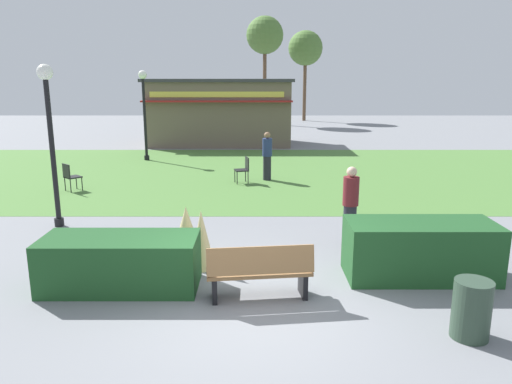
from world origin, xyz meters
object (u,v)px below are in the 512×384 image
(cafe_chair_west, at_px, (71,175))
(tree_right_bg, at_px, (306,49))
(lamppost_far, at_px, (145,104))
(lamppost_mid, at_px, (51,126))
(person_standing, at_px, (351,205))
(cafe_chair_east, at_px, (245,168))
(tree_left_bg, at_px, (266,36))
(parked_car_west_slot, at_px, (215,121))
(park_bench, at_px, (260,271))
(trash_bin, at_px, (473,310))
(food_kiosk, at_px, (221,112))
(person_strolling, at_px, (268,156))

(cafe_chair_west, bearing_deg, tree_right_bg, 69.29)
(lamppost_far, xyz_separation_m, tree_right_bg, (8.83, 20.19, 3.39))
(lamppost_mid, distance_m, person_standing, 7.10)
(cafe_chair_east, bearing_deg, tree_left_bg, 87.20)
(lamppost_mid, xyz_separation_m, parked_car_west_slot, (1.90, 22.03, -1.78))
(parked_car_west_slot, bearing_deg, cafe_chair_west, -99.26)
(park_bench, bearing_deg, person_standing, 54.69)
(trash_bin, height_order, parked_car_west_slot, parked_car_west_slot)
(lamppost_far, bearing_deg, food_kiosk, 61.88)
(lamppost_far, distance_m, tree_right_bg, 22.29)
(food_kiosk, bearing_deg, tree_right_bg, 68.07)
(person_standing, xyz_separation_m, tree_left_bg, (-1.36, 28.29, 5.72))
(lamppost_mid, distance_m, cafe_chair_east, 6.90)
(trash_bin, relative_size, food_kiosk, 0.11)
(lamppost_mid, height_order, trash_bin, lamppost_mid)
(cafe_chair_east, height_order, tree_left_bg, tree_left_bg)
(person_strolling, height_order, parked_car_west_slot, person_strolling)
(lamppost_far, bearing_deg, person_strolling, -39.47)
(park_bench, bearing_deg, lamppost_mid, 140.34)
(person_standing, xyz_separation_m, tree_right_bg, (2.01, 31.18, 4.96))
(trash_bin, height_order, food_kiosk, food_kiosk)
(lamppost_far, relative_size, cafe_chair_west, 4.30)
(park_bench, bearing_deg, food_kiosk, 95.98)
(food_kiosk, xyz_separation_m, cafe_chair_east, (1.53, -10.10, -1.22))
(lamppost_far, height_order, person_strolling, lamppost_far)
(park_bench, height_order, tree_right_bg, tree_right_bg)
(lamppost_mid, height_order, cafe_chair_west, lamppost_mid)
(person_standing, bearing_deg, cafe_chair_west, -121.15)
(food_kiosk, distance_m, parked_car_west_slot, 7.09)
(lamppost_mid, xyz_separation_m, tree_right_bg, (8.83, 29.95, 3.39))
(person_strolling, xyz_separation_m, person_standing, (1.64, -6.73, 0.00))
(cafe_chair_east, distance_m, person_standing, 6.69)
(lamppost_far, distance_m, trash_bin, 16.97)
(parked_car_west_slot, height_order, tree_right_bg, tree_right_bg)
(cafe_chair_west, bearing_deg, food_kiosk, 70.92)
(cafe_chair_east, xyz_separation_m, parked_car_west_slot, (-2.47, 17.04, 0.12))
(trash_bin, xyz_separation_m, person_standing, (-0.94, 3.97, 0.44))
(cafe_chair_west, distance_m, tree_right_bg, 28.53)
(tree_left_bg, distance_m, tree_right_bg, 4.51)
(lamppost_far, bearing_deg, person_standing, -58.19)
(lamppost_mid, relative_size, person_strolling, 2.26)
(cafe_chair_west, bearing_deg, lamppost_mid, -73.70)
(lamppost_mid, bearing_deg, lamppost_far, 90.02)
(park_bench, distance_m, person_standing, 3.43)
(lamppost_far, bearing_deg, tree_right_bg, 66.38)
(cafe_chair_east, height_order, tree_right_bg, tree_right_bg)
(person_strolling, height_order, tree_right_bg, tree_right_bg)
(lamppost_mid, xyz_separation_m, lamppost_far, (-0.00, 9.76, 0.00))
(person_strolling, xyz_separation_m, tree_left_bg, (0.28, 21.56, 5.72))
(cafe_chair_west, distance_m, parked_car_west_slot, 18.55)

